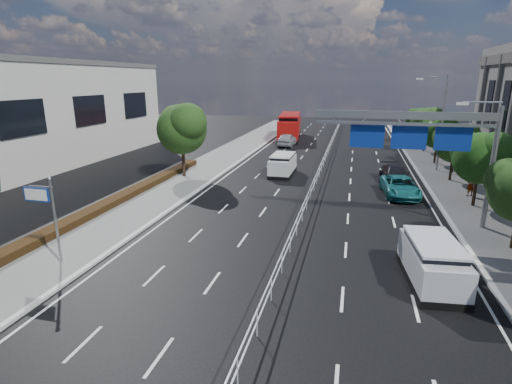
% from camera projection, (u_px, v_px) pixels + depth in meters
% --- Properties ---
extents(ground, '(160.00, 160.00, 0.00)m').
position_uv_depth(ground, '(275.00, 291.00, 16.87)').
color(ground, black).
rests_on(ground, ground).
extents(sidewalk_near, '(5.00, 140.00, 0.14)m').
position_uv_depth(sidewalk_near, '(44.00, 261.00, 19.49)').
color(sidewalk_near, slate).
rests_on(sidewalk_near, ground).
extents(kerb_near, '(0.25, 140.00, 0.15)m').
position_uv_depth(kerb_near, '(89.00, 266.00, 18.92)').
color(kerb_near, silver).
rests_on(kerb_near, ground).
extents(median_fence, '(0.05, 85.00, 1.02)m').
position_uv_depth(median_fence, '(321.00, 168.00, 37.75)').
color(median_fence, silver).
rests_on(median_fence, ground).
extents(hedge_near, '(1.00, 36.00, 0.44)m').
position_uv_depth(hedge_near, '(78.00, 219.00, 24.50)').
color(hedge_near, black).
rests_on(hedge_near, sidewalk_near).
extents(toilet_sign, '(1.62, 0.18, 4.34)m').
position_uv_depth(toilet_sign, '(45.00, 206.00, 18.58)').
color(toilet_sign, gray).
rests_on(toilet_sign, ground).
extents(overhead_gantry, '(10.24, 0.38, 7.45)m').
position_uv_depth(overhead_gantry, '(423.00, 133.00, 23.19)').
color(overhead_gantry, gray).
rests_on(overhead_gantry, ground).
extents(streetlight_far, '(2.78, 2.40, 9.00)m').
position_uv_depth(streetlight_far, '(439.00, 117.00, 37.33)').
color(streetlight_far, gray).
rests_on(streetlight_far, ground).
extents(near_building, '(12.00, 38.00, 10.00)m').
position_uv_depth(near_building, '(12.00, 117.00, 39.21)').
color(near_building, beige).
rests_on(near_building, ground).
extents(near_tree_back, '(4.84, 4.51, 6.69)m').
position_uv_depth(near_tree_back, '(182.00, 126.00, 35.14)').
color(near_tree_back, black).
rests_on(near_tree_back, ground).
extents(far_tree_d, '(3.85, 3.59, 5.34)m').
position_uv_depth(far_tree_d, '(481.00, 155.00, 26.81)').
color(far_tree_d, black).
rests_on(far_tree_d, ground).
extents(far_tree_e, '(3.63, 3.38, 5.13)m').
position_uv_depth(far_tree_e, '(455.00, 141.00, 33.85)').
color(far_tree_e, black).
rests_on(far_tree_e, ground).
extents(far_tree_f, '(3.52, 3.28, 5.02)m').
position_uv_depth(far_tree_f, '(439.00, 131.00, 40.88)').
color(far_tree_f, black).
rests_on(far_tree_f, ground).
extents(far_tree_g, '(3.96, 3.69, 5.45)m').
position_uv_depth(far_tree_g, '(427.00, 121.00, 47.81)').
color(far_tree_g, black).
rests_on(far_tree_g, ground).
extents(far_tree_h, '(3.41, 3.18, 4.91)m').
position_uv_depth(far_tree_h, '(418.00, 118.00, 54.91)').
color(far_tree_h, black).
rests_on(far_tree_h, ground).
extents(white_minivan, '(2.00, 4.54, 1.96)m').
position_uv_depth(white_minivan, '(283.00, 165.00, 37.03)').
color(white_minivan, black).
rests_on(white_minivan, ground).
extents(red_bus, '(4.19, 12.50, 3.66)m').
position_uv_depth(red_bus, '(290.00, 126.00, 59.64)').
color(red_bus, black).
rests_on(red_bus, ground).
extents(near_car_silver, '(2.31, 5.14, 1.71)m').
position_uv_depth(near_car_silver, '(287.00, 140.00, 53.15)').
color(near_car_silver, '#98999F').
rests_on(near_car_silver, ground).
extents(near_car_dark, '(1.48, 4.11, 1.35)m').
position_uv_depth(near_car_dark, '(292.00, 129.00, 65.67)').
color(near_car_dark, black).
rests_on(near_car_dark, ground).
extents(silver_minivan, '(2.48, 4.90, 1.96)m').
position_uv_depth(silver_minivan, '(432.00, 262.00, 17.35)').
color(silver_minivan, black).
rests_on(silver_minivan, ground).
extents(parked_car_teal, '(2.93, 5.46, 1.46)m').
position_uv_depth(parked_car_teal, '(400.00, 186.00, 30.42)').
color(parked_car_teal, '#176267').
rests_on(parked_car_teal, ground).
extents(parked_car_dark, '(2.65, 5.22, 1.45)m').
position_uv_depth(parked_car_dark, '(395.00, 175.00, 34.17)').
color(parked_car_dark, black).
rests_on(parked_car_dark, ground).
extents(pedestrian_a, '(0.77, 0.68, 1.77)m').
position_uv_depth(pedestrian_a, '(471.00, 185.00, 29.80)').
color(pedestrian_a, gray).
rests_on(pedestrian_a, sidewalk_far).
extents(pedestrian_b, '(0.94, 0.76, 1.87)m').
position_uv_depth(pedestrian_b, '(454.00, 162.00, 37.53)').
color(pedestrian_b, gray).
rests_on(pedestrian_b, sidewalk_far).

